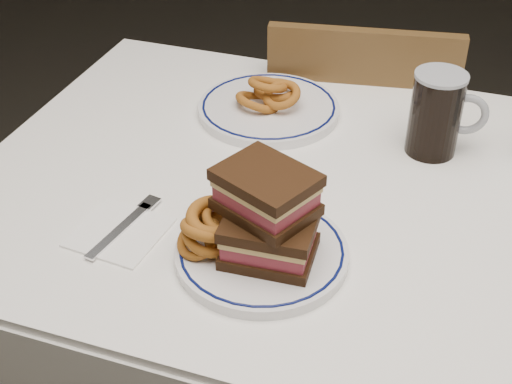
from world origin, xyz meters
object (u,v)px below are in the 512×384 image
(reuben_sandwich, at_px, (268,215))
(beer_mug, at_px, (437,113))
(far_plate, at_px, (269,108))
(chair_far, at_px, (354,164))
(main_plate, at_px, (262,252))

(reuben_sandwich, bearing_deg, beer_mug, 63.64)
(reuben_sandwich, distance_m, far_plate, 0.44)
(chair_far, height_order, beer_mug, beer_mug)
(reuben_sandwich, bearing_deg, far_plate, 107.84)
(chair_far, relative_size, reuben_sandwich, 5.44)
(chair_far, distance_m, reuben_sandwich, 0.79)
(main_plate, height_order, reuben_sandwich, reuben_sandwich)
(chair_far, relative_size, main_plate, 3.41)
(far_plate, bearing_deg, main_plate, -73.30)
(far_plate, bearing_deg, chair_far, 66.78)
(reuben_sandwich, height_order, far_plate, reuben_sandwich)
(far_plate, bearing_deg, reuben_sandwich, -72.16)
(far_plate, bearing_deg, beer_mug, -6.10)
(reuben_sandwich, bearing_deg, main_plate, 165.73)
(beer_mug, bearing_deg, reuben_sandwich, -116.36)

